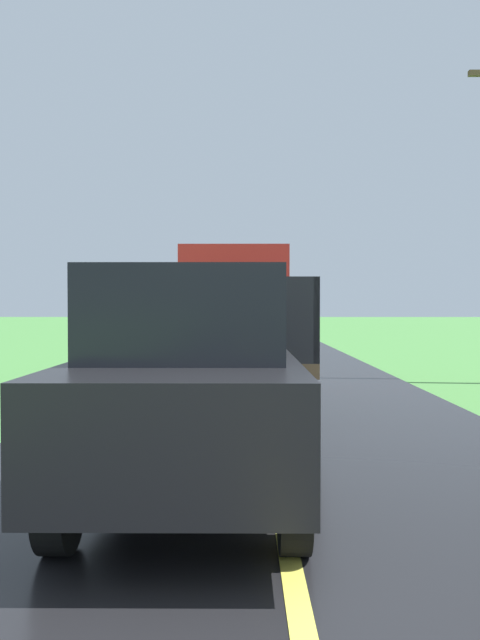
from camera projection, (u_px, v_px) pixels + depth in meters
The scene contains 2 objects.
banana_truck_near at pixel (233, 319), 11.54m from camera, with size 2.38×5.82×2.80m.
following_car at pixel (192, 381), 5.32m from camera, with size 1.74×4.10×1.92m.
Camera 1 is at (-0.29, -1.10, 1.70)m, focal length 35.21 mm.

